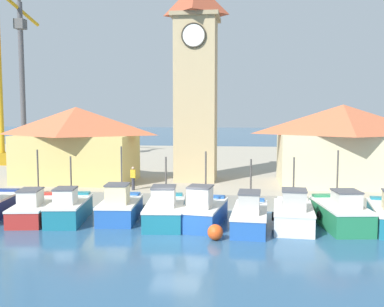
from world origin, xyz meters
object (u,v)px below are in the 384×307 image
Objects in this scene: mooring_buoy at (215,232)px; dock_worker_near_tower at (133,178)px; fishing_boat_far_right at (340,213)px; warehouse_left at (77,143)px; fishing_boat_left_outer at (35,208)px; warehouse_right at (342,144)px; fishing_boat_left_inner at (69,208)px; fishing_boat_right_inner at (250,215)px; fishing_boat_mid_left at (120,207)px; clock_tower at (196,78)px; fishing_boat_mid_right at (203,211)px; fishing_boat_right_outer at (293,214)px; fishing_boat_center at (165,210)px; port_crane_far at (23,98)px; port_crane_near at (1,99)px.

dock_worker_near_tower is at bearing 128.28° from mooring_buoy.
warehouse_left is (-18.18, 7.77, 3.16)m from fishing_boat_far_right.
fishing_boat_far_right is 3.23× the size of dock_worker_near_tower.
warehouse_right reaches higher than fishing_boat_left_outer.
fishing_boat_right_inner is (10.52, -0.43, -0.02)m from fishing_boat_left_inner.
fishing_boat_mid_left is at bearing -149.69° from warehouse_right.
fishing_boat_left_inner is 0.29× the size of clock_tower.
dock_worker_near_tower is (-5.32, 4.98, 1.07)m from fishing_boat_mid_right.
fishing_boat_far_right is 13.77m from dock_worker_near_tower.
fishing_boat_mid_right is at bearing 179.44° from fishing_boat_right_outer.
fishing_boat_left_inner is 14.39m from clock_tower.
fishing_boat_left_inner is at bearing 179.96° from fishing_boat_right_outer.
clock_tower reaches higher than fishing_boat_right_inner.
fishing_boat_center is (2.80, -0.49, 0.01)m from fishing_boat_mid_left.
port_crane_far reaches higher than fishing_boat_right_inner.
clock_tower is at bearing -29.21° from port_crane_far.
warehouse_left is (-13.18, 8.66, 3.23)m from fishing_boat_right_inner.
mooring_buoy is (23.18, -20.92, -7.24)m from port_crane_near.
port_crane_near is at bearing 143.40° from fishing_boat_right_inner.
clock_tower is at bearing -21.39° from port_crane_near.
warehouse_right is at bearing 2.35° from warehouse_left.
fishing_boat_mid_right is at bearing -37.79° from warehouse_left.
clock_tower is (-4.15, 10.37, 8.25)m from fishing_boat_right_inner.
dock_worker_near_tower is (-12.95, 4.57, 1.06)m from fishing_boat_far_right.
fishing_boat_far_right is at bearing 1.04° from fishing_boat_left_outer.
fishing_boat_left_outer is 1.03× the size of fishing_boat_center.
fishing_boat_center is 0.30× the size of port_crane_near.
port_crane_far reaches higher than fishing_boat_left_inner.
fishing_boat_left_outer is 1.21× the size of fishing_boat_mid_left.
mooring_buoy is at bearing -30.64° from fishing_boat_mid_left.
fishing_boat_mid_left reaches higher than fishing_boat_far_right.
fishing_boat_right_inner is 2.42m from fishing_boat_right_outer.
warehouse_right is 15.38m from dock_worker_near_tower.
mooring_buoy is (0.90, -2.90, -0.39)m from fishing_boat_mid_right.
warehouse_right is at bearing 54.57° from fishing_boat_right_inner.
fishing_boat_center is at bearing -142.46° from warehouse_right.
fishing_boat_far_right is (12.63, -0.18, 0.03)m from fishing_boat_mid_left.
fishing_boat_far_right is at bearing 3.13° from fishing_boat_mid_right.
fishing_boat_mid_left reaches higher than dock_worker_near_tower.
warehouse_left is (-5.55, 7.58, 3.19)m from fishing_boat_mid_left.
warehouse_left is 19.93m from warehouse_right.
fishing_boat_right_inner reaches higher than fishing_boat_left_inner.
fishing_boat_mid_left is 0.25× the size of port_crane_far.
fishing_boat_right_inner is at bearing -34.47° from dock_worker_near_tower.
fishing_boat_center is at bearing 177.26° from fishing_boat_mid_right.
port_crane_near is (-24.90, 18.50, 6.91)m from fishing_boat_right_inner.
port_crane_near is at bearing 128.53° from fishing_boat_left_inner.
fishing_boat_center is 1.00× the size of fishing_boat_right_inner.
dock_worker_near_tower is at bearing 45.97° from fishing_boat_left_outer.
fishing_boat_far_right is at bearing -35.33° from port_crane_far.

